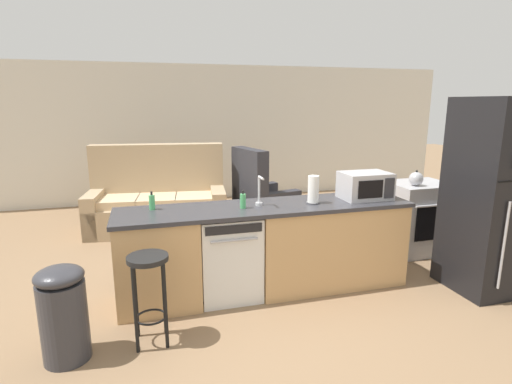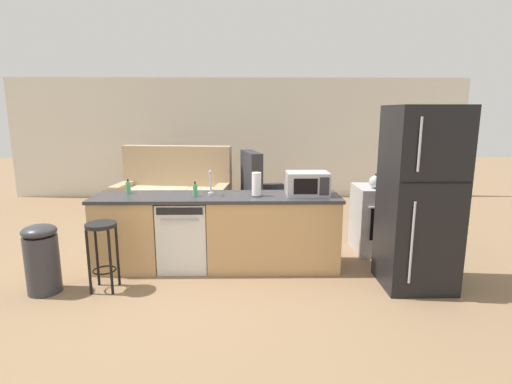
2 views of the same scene
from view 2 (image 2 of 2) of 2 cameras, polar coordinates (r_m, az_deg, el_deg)
name	(u,v)px [view 2 (image 2 of 2)]	position (r m, az deg, el deg)	size (l,w,h in m)	color
ground_plane	(206,266)	(5.06, -7.13, -10.50)	(24.00, 24.00, 0.00)	#896B4C
wall_back	(239,138)	(8.89, -2.43, 7.65)	(10.00, 0.06, 2.60)	silver
kitchen_counter	(225,234)	(4.90, -4.45, -5.98)	(2.94, 0.66, 0.90)	tan
dishwasher	(185,234)	(4.96, -10.14, -5.91)	(0.58, 0.61, 0.84)	white
stove_range	(383,219)	(5.70, 17.65, -3.67)	(0.76, 0.68, 0.90)	#B7B7BC
refrigerator	(419,199)	(4.58, 22.30, -0.88)	(0.72, 0.73, 1.95)	black
microwave	(307,184)	(4.79, 7.36, 1.19)	(0.50, 0.37, 0.28)	#B7B7BC
sink_faucet	(210,184)	(4.78, -6.52, 1.08)	(0.07, 0.18, 0.30)	silver
paper_towel_roll	(256,185)	(4.70, 0.07, 1.07)	(0.14, 0.14, 0.28)	#4C4C51
soap_bottle	(195,190)	(4.76, -8.69, 0.28)	(0.06, 0.06, 0.18)	#4CB266
dish_soap_bottle	(128,187)	(5.12, -17.79, 0.64)	(0.06, 0.06, 0.18)	#4CB266
kettle	(376,182)	(5.42, 16.74, 1.41)	(0.21, 0.17, 0.19)	#B2B2B7
bar_stool	(102,242)	(4.53, -21.12, -6.68)	(0.32, 0.32, 0.74)	black
trash_bin	(42,258)	(4.79, -28.26, -8.31)	(0.35, 0.35, 0.74)	#333338
couch	(175,195)	(7.40, -11.52, -0.43)	(2.10, 1.14, 1.27)	tan
armchair	(262,199)	(7.15, 0.89, -0.97)	(0.98, 1.02, 1.20)	#2D2D33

